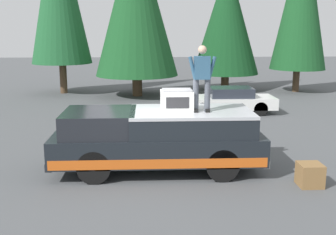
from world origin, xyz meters
The scene contains 8 objects.
ground_plane centered at (0.00, 0.00, 0.00)m, with size 90.00×90.00×0.00m, color #4C4F51.
pickup_truck centered at (0.41, -0.32, 0.87)m, with size 2.01×5.54×1.65m.
compressor_unit centered at (0.39, -0.82, 1.93)m, with size 0.65×0.84×0.56m.
person_on_truck_bed centered at (0.22, -1.44, 2.55)m, with size 0.29×0.72×1.69m.
parked_car_white centered at (8.04, -3.72, 0.58)m, with size 1.64×4.10×1.16m.
wooden_crate centered at (-0.90, -3.98, 0.28)m, with size 0.56×0.56×0.56m, color olive.
conifer_left centered at (15.03, -4.81, 4.31)m, with size 3.98×3.98×7.61m.
conifer_center_left centered at (13.13, 0.53, 5.24)m, with size 4.58×4.58×9.32m.
Camera 1 is at (-10.31, -0.07, 3.77)m, focal length 44.60 mm.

